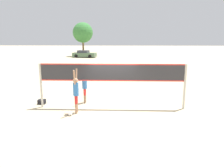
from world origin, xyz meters
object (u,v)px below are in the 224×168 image
at_px(parked_car_near, 84,54).
at_px(player_blocker, 85,84).
at_px(player_spiker, 76,90).
at_px(volleyball, 70,114).
at_px(volleyball_net, 112,76).
at_px(tree_left_cluster, 83,33).
at_px(gear_bag, 42,102).

bearing_deg(parked_car_near, player_blocker, -70.04).
bearing_deg(player_spiker, volleyball, 150.70).
bearing_deg(volleyball_net, parked_car_near, 102.00).
height_order(player_spiker, volleyball, player_spiker).
xyz_separation_m(player_spiker, tree_left_cluster, (-5.61, 35.47, 3.64)).
bearing_deg(volleyball_net, tree_left_cluster, 102.05).
height_order(parked_car_near, tree_left_cluster, tree_left_cluster).
relative_size(volleyball_net, volleyball, 36.80).
relative_size(parked_car_near, tree_left_cluster, 0.68).
bearing_deg(player_blocker, player_spiker, -4.59).
bearing_deg(player_spiker, parked_car_near, 8.63).
distance_m(player_spiker, parked_car_near, 32.57).
xyz_separation_m(player_blocker, volleyball, (-0.38, -2.20, -0.99)).
relative_size(gear_bag, parked_car_near, 0.08).
bearing_deg(volleyball, player_blocker, 80.28).
bearing_deg(parked_car_near, gear_bag, -74.64).
relative_size(volleyball, gear_bag, 0.54).
bearing_deg(player_blocker, parked_car_near, -170.61).
distance_m(player_blocker, volleyball, 2.44).
bearing_deg(parked_car_near, tree_left_cluster, 113.12).
bearing_deg(gear_bag, volleyball_net, -7.64).
bearing_deg(volleyball, volleyball_net, 33.35).
xyz_separation_m(player_spiker, player_blocker, (0.14, 1.78, -0.08)).
distance_m(volleyball, parked_car_near, 32.95).
relative_size(volleyball_net, gear_bag, 19.81).
xyz_separation_m(volleyball_net, player_blocker, (-1.62, 0.88, -0.64)).
distance_m(gear_bag, tree_left_cluster, 34.51).
xyz_separation_m(volleyball_net, gear_bag, (-4.07, 0.55, -1.61)).
bearing_deg(player_spiker, tree_left_cluster, 8.99).
bearing_deg(tree_left_cluster, player_spiker, -81.01).
distance_m(player_spiker, tree_left_cluster, 36.10).
xyz_separation_m(volleyball_net, parked_car_near, (-6.65, 31.30, -1.10)).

